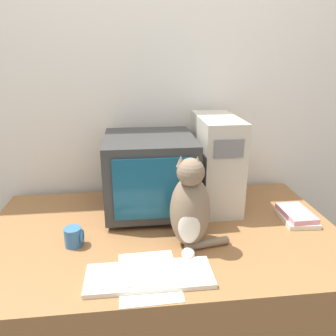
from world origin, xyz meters
The scene contains 10 objects.
wall_back centered at (0.00, 1.01, 1.25)m, with size 7.00×0.05×2.50m.
desk centered at (0.00, 0.47, 0.36)m, with size 1.59×0.94×0.73m.
crt_monitor centered at (-0.04, 0.68, 0.93)m, with size 0.43×0.44×0.38m.
computer_tower centered at (0.30, 0.72, 0.96)m, with size 0.19×0.41×0.46m.
keyboard centered at (-0.08, 0.14, 0.74)m, with size 0.45×0.17×0.02m.
cat centered at (0.10, 0.34, 0.90)m, with size 0.26×0.25×0.40m.
book_stack centered at (0.65, 0.50, 0.75)m, with size 0.16×0.21×0.05m.
pen centered at (-0.22, 0.22, 0.73)m, with size 0.15×0.04×0.01m.
paper_sheet centered at (-0.08, 0.15, 0.73)m, with size 0.22×0.30×0.00m.
mug centered at (-0.38, 0.39, 0.77)m, with size 0.08×0.07×0.08m.
Camera 1 is at (-0.13, -0.83, 1.49)m, focal length 35.00 mm.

